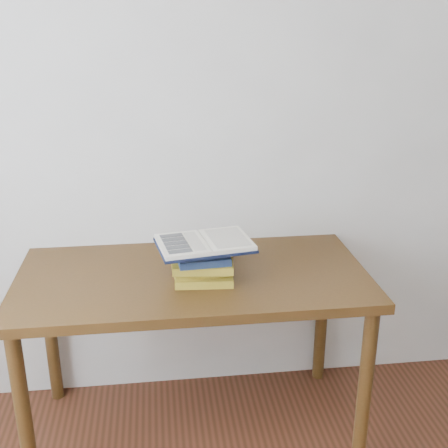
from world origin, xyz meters
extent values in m
cube|color=silver|center=(0.00, 1.75, 1.30)|extent=(3.50, 0.04, 2.60)
cube|color=#442A11|center=(0.06, 1.38, 0.77)|extent=(1.48, 0.74, 0.04)
cylinder|color=#442A11|center=(-0.62, 1.07, 0.38)|extent=(0.06, 0.06, 0.75)
cylinder|color=#442A11|center=(0.74, 1.07, 0.38)|extent=(0.06, 0.06, 0.75)
cylinder|color=#442A11|center=(-0.62, 1.69, 0.38)|extent=(0.06, 0.06, 0.75)
cylinder|color=#442A11|center=(0.74, 1.69, 0.38)|extent=(0.06, 0.06, 0.75)
cube|color=olive|center=(0.10, 1.31, 0.81)|extent=(0.24, 0.18, 0.03)
cube|color=olive|center=(0.09, 1.32, 0.84)|extent=(0.23, 0.15, 0.03)
cube|color=olive|center=(0.10, 1.30, 0.87)|extent=(0.26, 0.19, 0.03)
cube|color=navy|center=(0.10, 1.30, 0.90)|extent=(0.22, 0.17, 0.03)
cube|color=olive|center=(0.10, 1.32, 0.93)|extent=(0.25, 0.17, 0.02)
cube|color=black|center=(0.11, 1.31, 0.95)|extent=(0.41, 0.32, 0.01)
cube|color=beige|center=(0.02, 1.30, 0.96)|extent=(0.22, 0.27, 0.02)
cube|color=beige|center=(0.20, 1.33, 0.96)|extent=(0.22, 0.27, 0.02)
cylinder|color=beige|center=(0.11, 1.31, 0.96)|extent=(0.05, 0.25, 0.01)
cube|color=black|center=(-0.02, 1.38, 0.97)|extent=(0.10, 0.05, 0.00)
cube|color=black|center=(-0.01, 1.34, 0.97)|extent=(0.10, 0.05, 0.00)
cube|color=black|center=(-0.01, 1.30, 0.97)|extent=(0.10, 0.05, 0.00)
cube|color=black|center=(0.00, 1.25, 0.97)|extent=(0.10, 0.05, 0.00)
cube|color=black|center=(0.01, 1.21, 0.97)|extent=(0.10, 0.05, 0.00)
cube|color=silver|center=(0.07, 1.31, 0.97)|extent=(0.08, 0.21, 0.00)
cube|color=silver|center=(0.21, 1.33, 0.97)|extent=(0.17, 0.23, 0.00)
camera|label=1|loc=(-0.07, -0.77, 1.81)|focal=45.00mm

